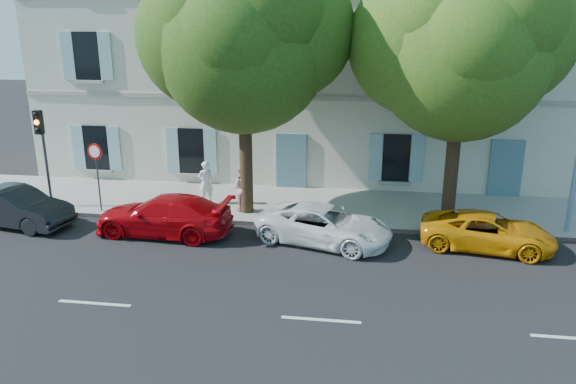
# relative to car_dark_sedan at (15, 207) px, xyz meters

# --- Properties ---
(ground) EXTENTS (90.00, 90.00, 0.00)m
(ground) POSITION_rel_car_dark_sedan_xyz_m (11.43, -1.03, -0.70)
(ground) COLOR black
(sidewalk) EXTENTS (36.00, 4.50, 0.15)m
(sidewalk) POSITION_rel_car_dark_sedan_xyz_m (11.43, 3.42, -0.62)
(sidewalk) COLOR #A09E96
(sidewalk) RESTS_ON ground
(kerb) EXTENTS (36.00, 0.16, 0.16)m
(kerb) POSITION_rel_car_dark_sedan_xyz_m (11.43, 1.25, -0.62)
(kerb) COLOR #9E998E
(kerb) RESTS_ON ground
(building) EXTENTS (28.00, 7.00, 12.00)m
(building) POSITION_rel_car_dark_sedan_xyz_m (11.43, 9.17, 5.30)
(building) COLOR beige
(building) RESTS_ON ground
(car_dark_sedan) EXTENTS (4.44, 2.26, 1.39)m
(car_dark_sedan) POSITION_rel_car_dark_sedan_xyz_m (0.00, 0.00, 0.00)
(car_dark_sedan) COLOR black
(car_dark_sedan) RESTS_ON ground
(car_red_coupe) EXTENTS (4.86, 2.23, 1.38)m
(car_red_coupe) POSITION_rel_car_dark_sedan_xyz_m (5.56, -0.05, -0.01)
(car_red_coupe) COLOR #A8040B
(car_red_coupe) RESTS_ON ground
(car_white_coupe) EXTENTS (4.90, 3.29, 1.25)m
(car_white_coupe) POSITION_rel_car_dark_sedan_xyz_m (11.10, -0.02, -0.07)
(car_white_coupe) COLOR white
(car_white_coupe) RESTS_ON ground
(car_yellow_supercar) EXTENTS (4.48, 2.59, 1.17)m
(car_yellow_supercar) POSITION_rel_car_dark_sedan_xyz_m (16.38, 0.24, -0.11)
(car_yellow_supercar) COLOR orange
(car_yellow_supercar) RESTS_ON ground
(tree_left) EXTENTS (6.07, 6.07, 9.41)m
(tree_left) POSITION_rel_car_dark_sedan_xyz_m (8.00, 2.24, 5.51)
(tree_left) COLOR #3A2819
(tree_left) RESTS_ON sidewalk
(tree_right) EXTENTS (5.95, 5.95, 9.17)m
(tree_right) POSITION_rel_car_dark_sedan_xyz_m (15.42, 2.51, 5.33)
(tree_right) COLOR #3A2819
(tree_right) RESTS_ON sidewalk
(traffic_light) EXTENTS (0.29, 0.43, 3.77)m
(traffic_light) POSITION_rel_car_dark_sedan_xyz_m (0.33, 1.66, 2.18)
(traffic_light) COLOR #383A3D
(traffic_light) RESTS_ON sidewalk
(road_sign) EXTENTS (0.60, 0.13, 2.62)m
(road_sign) POSITION_rel_car_dark_sedan_xyz_m (2.47, 1.54, 1.34)
(road_sign) COLOR #383A3D
(road_sign) RESTS_ON sidewalk
(pedestrian_a) EXTENTS (0.75, 0.71, 1.72)m
(pedestrian_a) POSITION_rel_car_dark_sedan_xyz_m (6.21, 2.94, 0.31)
(pedestrian_a) COLOR white
(pedestrian_a) RESTS_ON sidewalk
(pedestrian_b) EXTENTS (0.91, 0.72, 1.79)m
(pedestrian_b) POSITION_rel_car_dark_sedan_xyz_m (7.80, 2.35, 0.35)
(pedestrian_b) COLOR #D58E88
(pedestrian_b) RESTS_ON sidewalk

